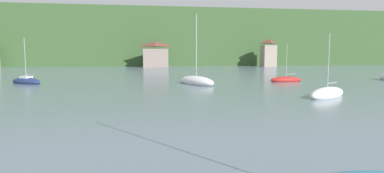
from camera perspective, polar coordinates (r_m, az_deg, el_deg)
name	(u,v)px	position (r m, az deg, el deg)	size (l,w,h in m)	color
wooded_hillside	(198,45)	(135.88, 1.11, 7.42)	(352.00, 67.91, 35.06)	#38562D
shore_building_westcentral	(155,55)	(89.30, -6.48, 5.60)	(7.08, 4.26, 7.03)	gray
shore_building_central	(268,53)	(96.19, 13.35, 5.74)	(3.92, 3.78, 7.86)	gray
sailboat_far_2	(26,81)	(45.86, -27.22, 0.80)	(4.87, 4.13, 6.08)	navy
sailboat_far_5	(196,82)	(40.12, 0.76, 0.89)	(4.79, 7.12, 8.96)	white
sailboat_far_6	(286,80)	(45.59, 16.28, 1.12)	(4.48, 1.58, 5.25)	red
sailboat_mid_8	(327,94)	(30.76, 22.77, -1.20)	(5.26, 4.05, 5.86)	white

